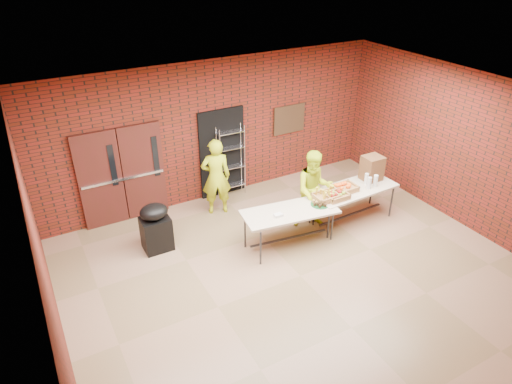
# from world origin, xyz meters

# --- Properties ---
(room) EXTENTS (8.08, 7.08, 3.28)m
(room) POSITION_xyz_m (0.00, 0.00, 1.60)
(room) COLOR olive
(room) RESTS_ON ground
(double_doors) EXTENTS (1.78, 0.12, 2.10)m
(double_doors) POSITION_xyz_m (-2.20, 3.44, 1.05)
(double_doors) COLOR #401412
(double_doors) RESTS_ON room
(dark_doorway) EXTENTS (1.10, 0.06, 2.10)m
(dark_doorway) POSITION_xyz_m (0.10, 3.46, 1.05)
(dark_doorway) COLOR black
(dark_doorway) RESTS_ON room
(bronze_plaque) EXTENTS (0.85, 0.04, 0.70)m
(bronze_plaque) POSITION_xyz_m (1.90, 3.45, 1.55)
(bronze_plaque) COLOR #3D2918
(bronze_plaque) RESTS_ON room
(wire_rack) EXTENTS (0.64, 0.24, 1.73)m
(wire_rack) POSITION_xyz_m (0.26, 3.32, 0.86)
(wire_rack) COLOR #BBBAC2
(wire_rack) RESTS_ON room
(table_left) EXTENTS (1.94, 1.02, 0.76)m
(table_left) POSITION_xyz_m (0.36, 0.96, 0.70)
(table_left) COLOR #C1B393
(table_left) RESTS_ON room
(table_right) EXTENTS (1.93, 0.86, 0.78)m
(table_right) POSITION_xyz_m (2.00, 1.06, 0.72)
(table_right) COLOR #C1B393
(table_right) RESTS_ON room
(basket_bananas) EXTENTS (0.48, 0.38, 0.15)m
(basket_bananas) POSITION_xyz_m (1.21, 0.97, 0.85)
(basket_bananas) COLOR #AF7346
(basket_bananas) RESTS_ON table_right
(basket_oranges) EXTENTS (0.49, 0.38, 0.15)m
(basket_oranges) POSITION_xyz_m (1.77, 1.06, 0.85)
(basket_oranges) COLOR #AF7346
(basket_oranges) RESTS_ON table_right
(basket_apples) EXTENTS (0.46, 0.36, 0.14)m
(basket_apples) POSITION_xyz_m (1.42, 0.89, 0.84)
(basket_apples) COLOR #AF7346
(basket_apples) RESTS_ON table_right
(muffin_tray) EXTENTS (0.37, 0.37, 0.09)m
(muffin_tray) POSITION_xyz_m (1.01, 0.87, 0.81)
(muffin_tray) COLOR #134A21
(muffin_tray) RESTS_ON table_left
(napkin_box) EXTENTS (0.16, 0.11, 0.05)m
(napkin_box) POSITION_xyz_m (0.06, 0.90, 0.79)
(napkin_box) COLOR silver
(napkin_box) RESTS_ON table_left
(coffee_dispenser) EXTENTS (0.41, 0.37, 0.54)m
(coffee_dispenser) POSITION_xyz_m (2.59, 1.19, 1.05)
(coffee_dispenser) COLOR brown
(coffee_dispenser) RESTS_ON table_right
(cup_stack_front) EXTENTS (0.09, 0.09, 0.26)m
(cup_stack_front) POSITION_xyz_m (2.27, 0.89, 0.91)
(cup_stack_front) COLOR silver
(cup_stack_front) RESTS_ON table_right
(cup_stack_mid) EXTENTS (0.09, 0.09, 0.27)m
(cup_stack_mid) POSITION_xyz_m (2.44, 0.90, 0.91)
(cup_stack_mid) COLOR silver
(cup_stack_mid) RESTS_ON table_right
(cup_stack_back) EXTENTS (0.08, 0.08, 0.25)m
(cup_stack_back) POSITION_xyz_m (2.34, 1.06, 0.91)
(cup_stack_back) COLOR silver
(cup_stack_back) RESTS_ON table_right
(covered_grill) EXTENTS (0.55, 0.46, 1.00)m
(covered_grill) POSITION_xyz_m (-1.99, 2.07, 0.50)
(covered_grill) COLOR black
(covered_grill) RESTS_ON room
(volunteer_woman) EXTENTS (0.73, 0.58, 1.74)m
(volunteer_woman) POSITION_xyz_m (-0.38, 2.77, 0.87)
(volunteer_woman) COLOR #B5CE16
(volunteer_woman) RESTS_ON room
(volunteer_man) EXTENTS (0.99, 0.89, 1.69)m
(volunteer_man) POSITION_xyz_m (1.18, 1.32, 0.84)
(volunteer_man) COLOR #B5CE16
(volunteer_man) RESTS_ON room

